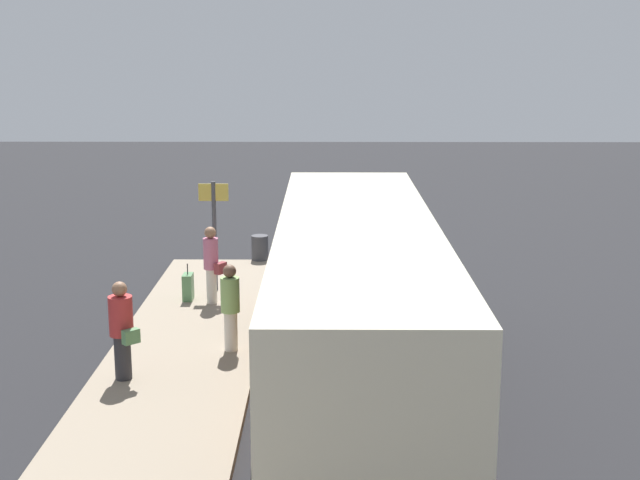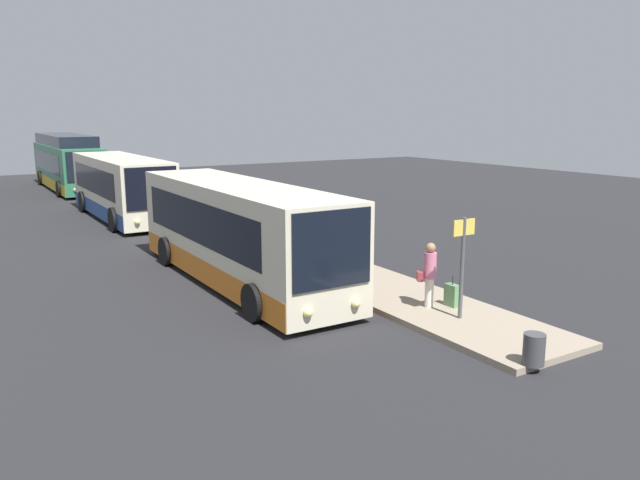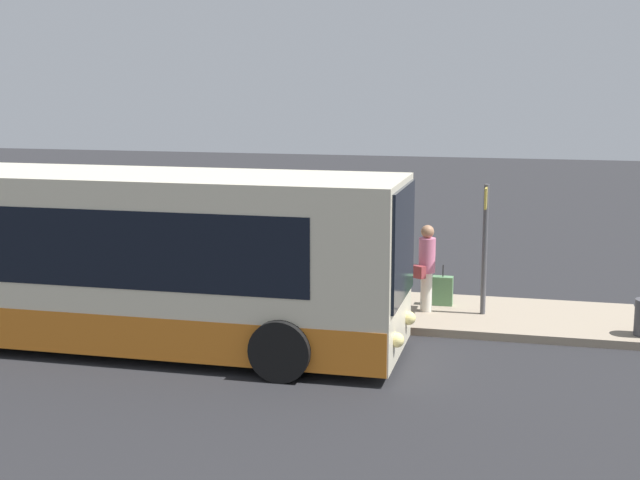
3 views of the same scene
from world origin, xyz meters
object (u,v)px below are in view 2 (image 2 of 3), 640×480
at_px(bus_second, 121,188).
at_px(passenger_waiting, 429,272).
at_px(sign_post, 463,256).
at_px(bus_third, 68,164).
at_px(bus_lead, 238,234).
at_px(passenger_with_bags, 341,255).
at_px(suitcase, 452,295).
at_px(passenger_boarding, 359,240).
at_px(trash_bin, 534,349).

distance_m(bus_second, passenger_waiting, 19.42).
distance_m(passenger_waiting, sign_post, 1.27).
bearing_deg(bus_third, sign_post, 5.04).
height_order(bus_lead, bus_third, bus_third).
bearing_deg(bus_second, bus_third, 180.00).
relative_size(passenger_with_bags, sign_post, 0.65).
height_order(passenger_with_bags, sign_post, sign_post).
distance_m(bus_lead, sign_post, 7.16).
distance_m(bus_lead, bus_second, 13.81).
bearing_deg(passenger_with_bags, passenger_waiting, -68.41).
distance_m(bus_second, suitcase, 19.81).
height_order(passenger_boarding, trash_bin, passenger_boarding).
bearing_deg(trash_bin, sign_post, 164.52).
xyz_separation_m(bus_third, trash_bin, (37.27, 2.22, -1.20)).
xyz_separation_m(bus_third, sign_post, (34.35, 3.03, 0.04)).
distance_m(passenger_with_bags, suitcase, 3.62).
relative_size(bus_lead, passenger_waiting, 6.28).
height_order(bus_third, passenger_waiting, bus_third).
relative_size(bus_lead, sign_post, 4.25).
relative_size(bus_second, passenger_with_bags, 6.25).
xyz_separation_m(bus_lead, bus_second, (-13.81, 0.00, -0.01)).
height_order(passenger_boarding, passenger_with_bags, passenger_boarding).
bearing_deg(passenger_waiting, passenger_boarding, 20.38).
relative_size(bus_second, trash_bin, 15.75).
height_order(passenger_boarding, suitcase, passenger_boarding).
bearing_deg(passenger_waiting, trash_bin, -158.33).
distance_m(sign_post, trash_bin, 3.27).
xyz_separation_m(passenger_boarding, sign_post, (5.61, -0.88, 0.65)).
bearing_deg(passenger_waiting, bus_lead, 61.01).
bearing_deg(bus_lead, trash_bin, 13.30).
distance_m(bus_third, passenger_waiting, 33.39).
bearing_deg(passenger_with_bags, sign_post, -71.03).
bearing_deg(suitcase, passenger_boarding, 175.64).
distance_m(bus_second, passenger_boarding, 15.20).
xyz_separation_m(passenger_boarding, suitcase, (4.78, -0.36, -0.62)).
bearing_deg(bus_second, passenger_waiting, 8.78).
bearing_deg(passenger_boarding, bus_second, 62.12).
height_order(bus_second, sign_post, bus_second).
height_order(passenger_with_bags, trash_bin, passenger_with_bags).
xyz_separation_m(passenger_with_bags, trash_bin, (7.07, -0.02, -0.57)).
bearing_deg(passenger_boarding, bus_lead, 124.62).
distance_m(bus_third, sign_post, 34.49).
bearing_deg(trash_bin, bus_second, -174.53).
bearing_deg(passenger_with_bags, bus_lead, 142.08).
relative_size(suitcase, sign_post, 0.33).
bearing_deg(bus_third, bus_second, -0.00).
distance_m(bus_lead, suitcase, 6.75).
relative_size(passenger_boarding, sign_post, 0.68).
bearing_deg(passenger_with_bags, suitcase, -60.42).
bearing_deg(trash_bin, bus_lead, -166.70).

